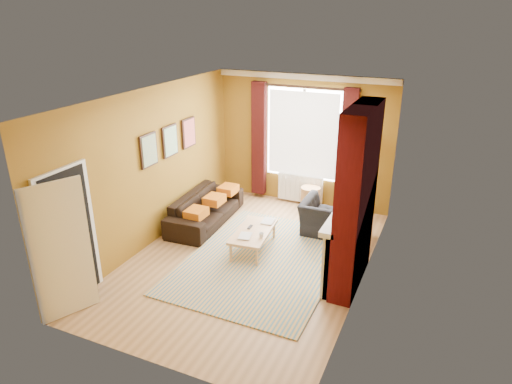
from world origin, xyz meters
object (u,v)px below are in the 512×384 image
Objects in this scene: sofa at (206,208)px; armchair at (330,218)px; coffee_table at (253,232)px; wicker_stool at (310,199)px; floor_lamp at (372,155)px.

armchair is at bearing -81.77° from sofa.
sofa is 1.50m from coffee_table.
wicker_stool is (-0.69, 0.94, -0.08)m from armchair.
coffee_table is at bearing -100.51° from wicker_stool.
sofa is 1.98× the size of armchair.
armchair is 2.04× the size of wicker_stool.
sofa is at bearing 11.12° from armchair.
armchair is 1.17m from wicker_stool.
coffee_table is at bearing 46.59° from armchair.
wicker_stool is at bearing -54.26° from armchair.
armchair is 0.60× the size of floor_lamp.
sofa is at bearing 147.92° from coffee_table.
floor_lamp reaches higher than wicker_stool.
armchair is at bearing -118.06° from floor_lamp.
sofa is 2.25m from wicker_stool.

